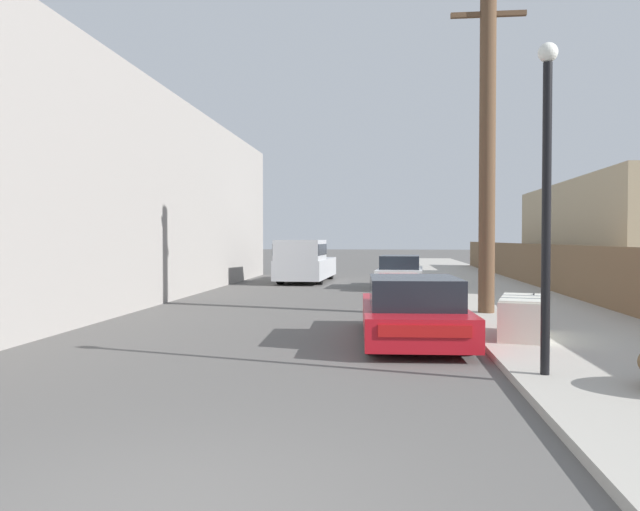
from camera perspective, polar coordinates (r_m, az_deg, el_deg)
The scene contains 10 objects.
sidewalk_curb at distance 27.70m, azimuth 13.94°, elevation -2.38°, with size 4.20×63.00×0.12m, color #ADA89E.
discarded_fridge at distance 12.14m, azimuth 17.93°, elevation -5.36°, with size 1.15×1.95×0.76m.
parked_sports_car_red at distance 11.91m, azimuth 8.44°, elevation -5.06°, with size 2.04×4.74×1.23m.
car_parked_mid at distance 24.66m, azimuth 7.34°, elevation -1.57°, with size 1.97×4.59×1.28m.
pickup_truck at distance 27.51m, azimuth -1.43°, elevation -0.55°, with size 2.19×5.87×1.88m.
utility_pole at distance 15.97m, azimuth 15.05°, elevation 9.72°, with size 1.80×0.39×8.07m.
street_lamp at distance 8.82m, azimuth 20.01°, elevation 6.37°, with size 0.26×0.26×4.39m.
wooden_fence at distance 24.93m, azimuth 19.38°, elevation -0.86°, with size 0.08×38.50×1.62m, color brown.
building_left_block at distance 21.53m, azimuth -21.97°, elevation 4.90°, with size 7.00×27.89×6.47m, color gray.
building_right_house at distance 28.96m, azimuth 26.82°, elevation 1.80°, with size 6.00×14.79×4.30m, color tan.
Camera 1 is at (1.53, -3.88, 1.93)m, focal length 35.00 mm.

